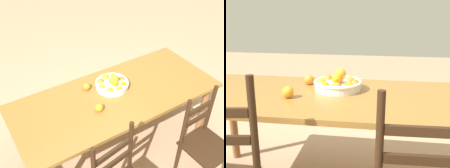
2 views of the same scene
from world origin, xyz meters
The scene contains 6 objects.
ground_plane centered at (0.00, 0.00, 0.00)m, with size 12.00×12.00×0.00m, color tan.
dining_table centered at (0.00, 0.00, 0.66)m, with size 2.02×0.87×0.73m.
chair_near_window centered at (-0.49, 0.73, 0.43)m, with size 0.40×0.40×0.95m.
fruit_bowl centered at (-0.03, -0.12, 0.77)m, with size 0.33×0.33×0.15m.
orange_loose_0 centered at (0.20, -0.22, 0.76)m, with size 0.07×0.07×0.07m, color orange.
orange_loose_1 centered at (0.25, 0.11, 0.77)m, with size 0.07×0.07×0.07m, color orange.
Camera 1 is at (1.16, 1.75, 2.46)m, focal length 45.26 mm.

